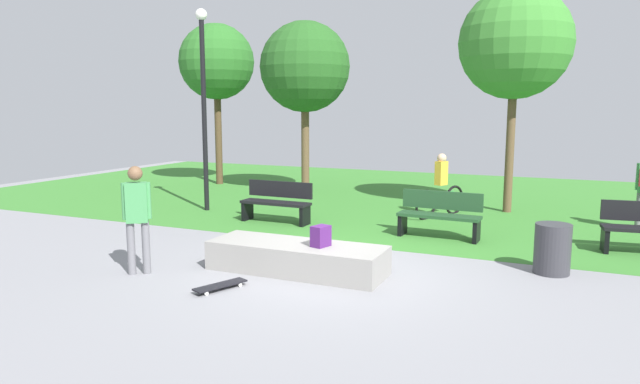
{
  "coord_description": "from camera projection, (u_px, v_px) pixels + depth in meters",
  "views": [
    {
      "loc": [
        3.34,
        -8.0,
        2.55
      ],
      "look_at": [
        -0.46,
        0.6,
        1.14
      ],
      "focal_mm": 31.75,
      "sensor_mm": 36.0,
      "label": 1
    }
  ],
  "objects": [
    {
      "name": "backpack_on_ledge",
      "position": [
        321.0,
        236.0,
        8.6
      ],
      "size": [
        0.27,
        0.32,
        0.32
      ],
      "primitive_type": "cube",
      "rotation": [
        0.0,
        0.0,
        1.29
      ],
      "color": "#4C1E66",
      "rests_on": "concrete_ledge"
    },
    {
      "name": "grass_lawn",
      "position": [
        437.0,
        198.0,
        16.01
      ],
      "size": [
        26.6,
        12.4,
        0.01
      ],
      "primitive_type": "cube",
      "color": "#387A2D",
      "rests_on": "ground_plane"
    },
    {
      "name": "trash_bin",
      "position": [
        552.0,
        249.0,
        8.73
      ],
      "size": [
        0.54,
        0.54,
        0.78
      ],
      "primitive_type": "cylinder",
      "color": "#333338",
      "rests_on": "ground_plane"
    },
    {
      "name": "skater_performing_trick",
      "position": [
        137.0,
        212.0,
        8.61
      ],
      "size": [
        0.38,
        0.35,
        1.68
      ],
      "color": "slate",
      "rests_on": "ground_plane"
    },
    {
      "name": "cyclist_on_bicycle",
      "position": [
        441.0,
        190.0,
        13.28
      ],
      "size": [
        0.81,
        1.68,
        1.52
      ],
      "color": "black",
      "rests_on": "ground_plane"
    },
    {
      "name": "park_bench_near_lamppost",
      "position": [
        277.0,
        201.0,
        12.62
      ],
      "size": [
        1.61,
        0.51,
        0.91
      ],
      "color": "black",
      "rests_on": "ground_plane"
    },
    {
      "name": "tree_broad_elm",
      "position": [
        515.0,
        44.0,
        13.34
      ],
      "size": [
        2.64,
        2.64,
        5.38
      ],
      "color": "brown",
      "rests_on": "grass_lawn"
    },
    {
      "name": "concrete_ledge",
      "position": [
        297.0,
        258.0,
        8.83
      ],
      "size": [
        2.79,
        0.94,
        0.45
      ],
      "primitive_type": "cube",
      "color": "gray",
      "rests_on": "ground_plane"
    },
    {
      "name": "skateboard_by_ledge",
      "position": [
        220.0,
        285.0,
        7.98
      ],
      "size": [
        0.49,
        0.82,
        0.08
      ],
      "color": "black",
      "rests_on": "ground_plane"
    },
    {
      "name": "tree_leaning_ash",
      "position": [
        305.0,
        68.0,
        16.46
      ],
      "size": [
        2.63,
        2.63,
        5.04
      ],
      "color": "brown",
      "rests_on": "grass_lawn"
    },
    {
      "name": "tree_young_birch",
      "position": [
        217.0,
        63.0,
        18.47
      ],
      "size": [
        2.46,
        2.46,
        5.26
      ],
      "color": "#4C3823",
      "rests_on": "grass_lawn"
    },
    {
      "name": "lamp_post",
      "position": [
        204.0,
        92.0,
        13.74
      ],
      "size": [
        0.28,
        0.28,
        4.88
      ],
      "color": "black",
      "rests_on": "ground_plane"
    },
    {
      "name": "park_bench_by_oak",
      "position": [
        440.0,
        214.0,
        11.11
      ],
      "size": [
        1.62,
        0.54,
        0.91
      ],
      "color": "#1E4223",
      "rests_on": "ground_plane"
    },
    {
      "name": "ground_plane",
      "position": [
        331.0,
        270.0,
        8.95
      ],
      "size": [
        28.0,
        28.0,
        0.0
      ],
      "primitive_type": "plane",
      "color": "gray"
    }
  ]
}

